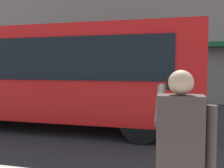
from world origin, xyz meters
The scene contains 3 objects.
ground_plane centered at (0.00, 0.00, 0.00)m, with size 60.00×60.00×0.00m, color #2B2B2D.
red_bus centered at (3.90, 0.07, 1.68)m, with size 9.05×2.54×3.08m.
pedestrian_photographer centered at (0.03, 4.94, 1.14)m, with size 0.53×0.52×1.70m.
Camera 1 is at (0.09, 7.20, 1.87)m, focal length 40.02 mm.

